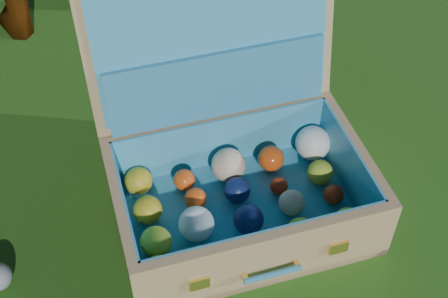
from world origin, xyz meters
TOP-DOWN VIEW (x-y plane):
  - ground at (0.00, 0.00)m, footprint 60.00×60.00m
  - suitcase at (0.19, 0.01)m, footprint 0.71×0.65m

SIDE VIEW (x-z plane):
  - ground at x=0.00m, z-range 0.00..0.00m
  - suitcase at x=0.19m, z-range -0.13..0.45m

